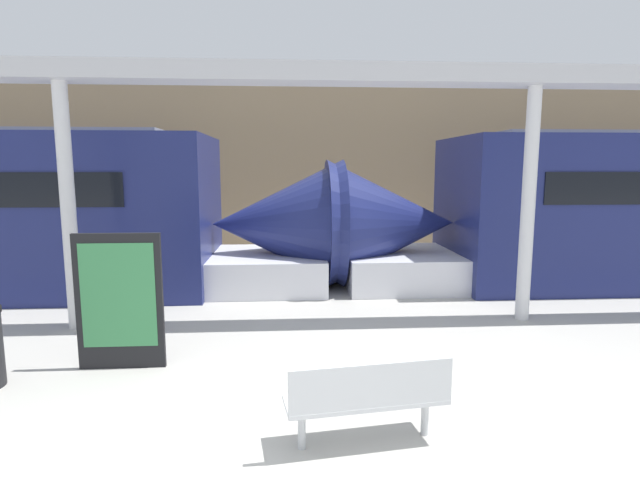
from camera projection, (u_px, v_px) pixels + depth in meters
name	position (u px, v px, depth m)	size (l,w,h in m)	color
ground_plane	(308.00, 476.00, 4.03)	(60.00, 60.00, 0.00)	#B2AFA8
station_wall	(292.00, 167.00, 14.75)	(56.00, 0.20, 5.00)	#9E8460
bench_near	(368.00, 396.00, 4.40)	(1.50, 0.64, 0.82)	silver
poster_board	(119.00, 301.00, 6.09)	(1.05, 0.07, 1.69)	black
support_column_near	(68.00, 209.00, 7.49)	(0.22, 0.22, 3.72)	silver
support_column_far	(528.00, 206.00, 7.94)	(0.22, 0.22, 3.72)	silver
canopy_beam	(58.00, 71.00, 7.20)	(28.00, 0.60, 0.28)	#B7B7BC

